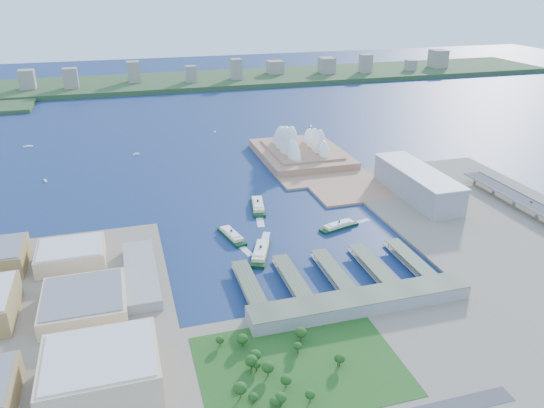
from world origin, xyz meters
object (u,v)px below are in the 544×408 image
object	(u,v)px
ferry_c	(261,250)
car_c	(531,202)
opera_house	(301,139)
ferry_a	(232,234)
ferry_b	(258,204)
toaster_building	(417,183)
ferry_d	(339,224)

from	to	relation	value
ferry_c	car_c	size ratio (longest dim) A/B	13.64
opera_house	ferry_a	bearing A→B (deg)	-124.41
opera_house	ferry_b	distance (m)	211.34
ferry_a	ferry_b	size ratio (longest dim) A/B	0.87
ferry_a	ferry_b	world-z (taller)	ferry_b
toaster_building	ferry_a	bearing A→B (deg)	-170.18
toaster_building	car_c	size ratio (longest dim) A/B	35.60
toaster_building	ferry_d	xyz separation A→B (m)	(-132.56, -55.80, -15.82)
opera_house	ferry_c	bearing A→B (deg)	-116.64
ferry_c	toaster_building	bearing A→B (deg)	-135.98
ferry_a	car_c	bearing A→B (deg)	-18.98
car_c	ferry_b	bearing A→B (deg)	-19.08
opera_house	car_c	bearing A→B (deg)	-54.89
ferry_a	ferry_b	xyz separation A→B (m)	(49.47, 71.23, 0.75)
toaster_building	opera_house	bearing A→B (deg)	114.23
ferry_a	ferry_d	size ratio (longest dim) A/B	1.05
ferry_a	ferry_d	distance (m)	125.44
opera_house	ferry_b	world-z (taller)	opera_house
opera_house	toaster_building	world-z (taller)	opera_house
toaster_building	ferry_b	xyz separation A→B (m)	(-208.02, 26.67, -14.82)
opera_house	ferry_d	world-z (taller)	opera_house
opera_house	ferry_d	distance (m)	260.75
ferry_c	car_c	world-z (taller)	car_c
opera_house	toaster_building	bearing A→B (deg)	-65.77
opera_house	toaster_building	xyz separation A→B (m)	(90.00, -200.00, -11.50)
ferry_a	ferry_c	world-z (taller)	ferry_c
ferry_b	ferry_d	size ratio (longest dim) A/B	1.21
toaster_building	ferry_d	bearing A→B (deg)	-157.17
ferry_b	car_c	world-z (taller)	car_c
toaster_building	ferry_b	size ratio (longest dim) A/B	2.58
ferry_b	ferry_c	world-z (taller)	ferry_b
ferry_b	ferry_c	xyz separation A→B (m)	(-28.84, -119.44, -0.07)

